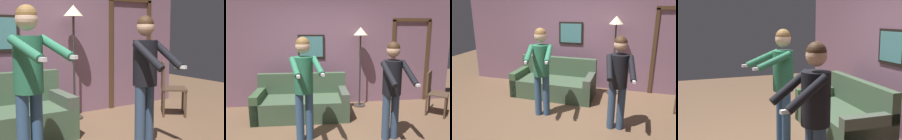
% 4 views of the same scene
% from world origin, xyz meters
% --- Properties ---
extents(back_wall_assembly, '(6.40, 0.10, 2.60)m').
position_xyz_m(back_wall_assembly, '(0.03, 2.00, 1.30)').
color(back_wall_assembly, '#7D586B').
rests_on(back_wall_assembly, ground_plane).
extents(couch, '(1.92, 0.90, 0.87)m').
position_xyz_m(couch, '(-0.53, 1.24, 0.28)').
color(couch, '#40553D').
rests_on(couch, ground_plane).
extents(torchiere_lamp, '(0.33, 0.33, 1.87)m').
position_xyz_m(torchiere_lamp, '(0.81, 1.71, 1.55)').
color(torchiere_lamp, '#332D28').
rests_on(torchiere_lamp, ground_plane).
extents(person_standing_left, '(0.53, 0.74, 1.71)m').
position_xyz_m(person_standing_left, '(-0.45, 0.19, 1.04)').
color(person_standing_left, '#304F73').
rests_on(person_standing_left, ground_plane).
extents(person_standing_right, '(0.49, 0.61, 1.64)m').
position_xyz_m(person_standing_right, '(0.97, 0.06, 0.98)').
color(person_standing_right, '#30445F').
rests_on(person_standing_right, ground_plane).
extents(dining_chair_distant, '(0.59, 0.59, 0.93)m').
position_xyz_m(dining_chair_distant, '(2.27, 1.01, 0.53)').
color(dining_chair_distant, '#4C3828').
rests_on(dining_chair_distant, ground_plane).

